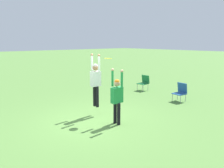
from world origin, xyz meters
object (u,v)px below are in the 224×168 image
Objects in this scene: camping_chair_1 at (181,91)px; camping_chair_0 at (144,82)px; frisbee at (108,58)px; person_defending at (117,96)px; person_jumping at (96,79)px.

camping_chair_0 is at bearing -4.92° from camping_chair_1.
frisbee is 0.31× the size of camping_chair_0.
person_defending is 4.33m from camping_chair_1.
camping_chair_0 is at bearing 19.92° from person_jumping.
camping_chair_0 is 1.01× the size of camping_chair_1.
camping_chair_1 is (1.05, 4.29, -0.93)m from person_jumping.
person_defending is 1.41m from frisbee.
camping_chair_1 is (-0.17, 4.30, -0.52)m from person_defending.
frisbee reaches higher than camping_chair_0.
camping_chair_1 is at bearing 83.16° from frisbee.
camping_chair_1 is at bearing -177.19° from person_defending.
frisbee is at bearing -74.24° from person_jumping.
person_jumping is at bearing -90.00° from person_defending.
person_defending is at bearing 97.85° from camping_chair_1.
person_defending is 2.18× the size of camping_chair_1.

